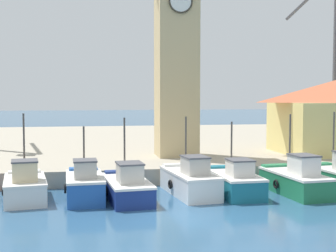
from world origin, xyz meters
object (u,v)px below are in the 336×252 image
fishing_boat_center (127,187)px  fishing_boat_mid_right (190,181)px  clock_tower (176,46)px  fishing_boat_mid_left (85,185)px  fishing_boat_left_inner (25,186)px  fishing_boat_right_outer (296,180)px  fishing_boat_right_inner (235,182)px  port_crane_far (333,78)px

fishing_boat_center → fishing_boat_mid_right: (3.53, 0.66, 0.09)m
fishing_boat_mid_right → clock_tower: size_ratio=0.31×
fishing_boat_mid_left → clock_tower: clock_tower is taller
fishing_boat_left_inner → fishing_boat_right_outer: fishing_boat_left_inner is taller
fishing_boat_left_inner → fishing_boat_center: (5.27, -0.79, -0.05)m
fishing_boat_right_outer → fishing_boat_right_inner: bearing=173.0°
clock_tower → port_crane_far: 20.73m
fishing_boat_center → port_crane_far: port_crane_far is taller
fishing_boat_mid_left → fishing_boat_right_inner: bearing=-1.0°
fishing_boat_mid_left → fishing_boat_right_outer: (11.57, -0.57, -0.01)m
clock_tower → fishing_boat_right_inner: bearing=-80.9°
fishing_boat_left_inner → fishing_boat_mid_right: (8.80, -0.13, 0.04)m
fishing_boat_mid_right → fishing_boat_right_inner: size_ratio=1.12×
fishing_boat_mid_right → port_crane_far: (19.06, 18.80, 6.46)m
fishing_boat_left_inner → fishing_boat_mid_right: 8.80m
fishing_boat_center → fishing_boat_right_inner: fishing_boat_center is taller
clock_tower → fishing_boat_right_outer: bearing=-63.3°
port_crane_far → fishing_boat_right_outer: bearing=-123.9°
fishing_boat_right_inner → port_crane_far: port_crane_far is taller
fishing_boat_left_inner → fishing_boat_mid_left: 3.10m
fishing_boat_left_inner → fishing_boat_right_inner: size_ratio=0.98×
fishing_boat_right_inner → clock_tower: bearing=99.1°
fishing_boat_mid_left → port_crane_far: bearing=37.6°
fishing_boat_left_inner → fishing_boat_right_inner: 11.27m
fishing_boat_mid_left → fishing_boat_right_inner: 8.19m
fishing_boat_mid_left → fishing_boat_center: size_ratio=0.84×
clock_tower → port_crane_far: size_ratio=1.00×
fishing_boat_center → port_crane_far: size_ratio=0.31×
fishing_boat_left_inner → fishing_boat_mid_right: size_ratio=0.87×
fishing_boat_center → fishing_boat_right_inner: size_ratio=1.10×
fishing_boat_center → fishing_boat_right_outer: size_ratio=1.00×
fishing_boat_center → fishing_boat_right_inner: (5.99, 0.23, 0.03)m
fishing_boat_center → fishing_boat_right_outer: fishing_boat_right_outer is taller
fishing_boat_mid_right → fishing_boat_right_inner: 2.50m
fishing_boat_right_outer → port_crane_far: port_crane_far is taller
fishing_boat_mid_left → port_crane_far: size_ratio=0.26×
fishing_boat_right_outer → fishing_boat_center: bearing=178.9°
fishing_boat_left_inner → fishing_boat_right_inner: bearing=-2.8°
fishing_boat_left_inner → clock_tower: bearing=41.7°
fishing_boat_left_inner → fishing_boat_center: 5.33m
fishing_boat_mid_left → fishing_boat_right_outer: fishing_boat_right_outer is taller
fishing_boat_mid_left → fishing_boat_left_inner: bearing=172.5°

